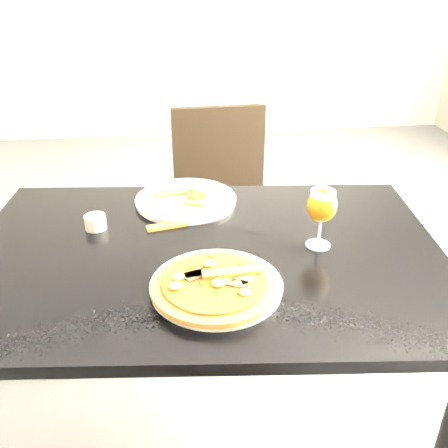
{
  "coord_description": "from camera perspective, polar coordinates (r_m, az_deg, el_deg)",
  "views": [
    {
      "loc": [
        -0.03,
        -1.35,
        1.4
      ],
      "look_at": [
        0.1,
        -0.29,
        0.83
      ],
      "focal_mm": 40.0,
      "sensor_mm": 36.0,
      "label": 1
    }
  ],
  "objects": [
    {
      "name": "plate_second",
      "position": [
        1.51,
        -4.37,
        2.74
      ],
      "size": [
        0.37,
        0.37,
        0.02
      ],
      "primitive_type": "cylinder",
      "rotation": [
        0.0,
        0.0,
        0.29
      ],
      "color": "white",
      "rests_on": "dining_table"
    },
    {
      "name": "sauce_cup",
      "position": [
        1.39,
        -14.5,
        0.29
      ],
      "size": [
        0.06,
        0.06,
        0.04
      ],
      "color": "silver",
      "rests_on": "dining_table"
    },
    {
      "name": "plate_main",
      "position": [
        1.12,
        -0.88,
        -7.11
      ],
      "size": [
        0.31,
        0.31,
        0.02
      ],
      "primitive_type": "cylinder",
      "rotation": [
        0.0,
        0.0,
        0.07
      ],
      "color": "white",
      "rests_on": "dining_table"
    },
    {
      "name": "pizza",
      "position": [
        1.09,
        -1.06,
        -6.88
      ],
      "size": [
        0.28,
        0.28,
        0.03
      ],
      "rotation": [
        0.0,
        0.0,
        -0.25
      ],
      "color": "#A55D27",
      "rests_on": "plate_main"
    },
    {
      "name": "chair_far",
      "position": [
        2.08,
        -0.04,
        1.9
      ],
      "size": [
        0.43,
        0.43,
        0.88
      ],
      "rotation": [
        0.0,
        0.0,
        0.06
      ],
      "color": "black",
      "rests_on": "ground"
    },
    {
      "name": "ground",
      "position": [
        1.95,
        -4.09,
        -17.9
      ],
      "size": [
        6.0,
        6.0,
        0.0
      ],
      "primitive_type": "plane",
      "color": "#59595B",
      "rests_on": "ground"
    },
    {
      "name": "loose_crust",
      "position": [
        1.37,
        -6.55,
        -0.2
      ],
      "size": [
        0.11,
        0.05,
        0.01
      ],
      "primitive_type": "cube",
      "rotation": [
        0.0,
        0.0,
        0.22
      ],
      "color": "#A55D27",
      "rests_on": "dining_table"
    },
    {
      "name": "beer_glass",
      "position": [
        1.25,
        11.14,
        2.04
      ],
      "size": [
        0.08,
        0.08,
        0.16
      ],
      "color": "#B4BABE",
      "rests_on": "dining_table"
    },
    {
      "name": "dining_table",
      "position": [
        1.31,
        -2.07,
        -6.4
      ],
      "size": [
        1.27,
        0.91,
        0.75
      ],
      "rotation": [
        0.0,
        0.0,
        -0.09
      ],
      "color": "black",
      "rests_on": "ground"
    },
    {
      "name": "crust_scraps",
      "position": [
        1.5,
        -4.09,
        3.21
      ],
      "size": [
        0.17,
        0.12,
        0.01
      ],
      "rotation": [
        0.0,
        0.0,
        0.6
      ],
      "color": "#A55D27",
      "rests_on": "plate_second"
    }
  ]
}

